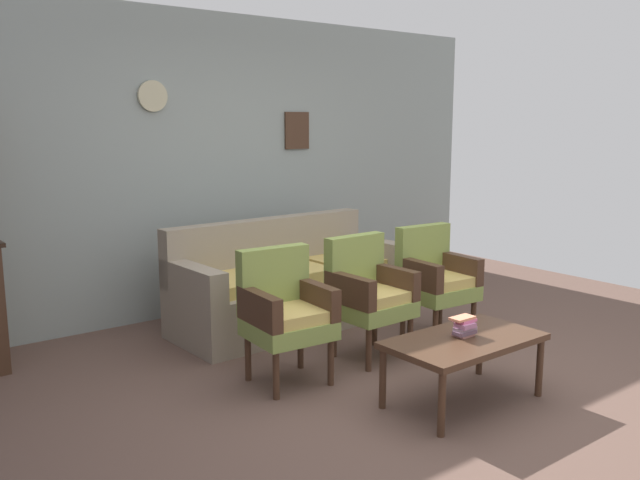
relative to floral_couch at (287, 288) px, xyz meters
The scene contains 8 objects.
ground_plane 1.82m from the floral_couch, 96.42° to the right, with size 7.68×7.68×0.00m, color brown.
wall_back_with_decor 1.35m from the floral_couch, 103.09° to the left, with size 6.40×0.09×2.70m.
floral_couch is the anchor object (origin of this frame).
armchair_near_couch_end 1.29m from the floral_couch, 125.49° to the right, with size 0.55×0.53×0.90m.
armchair_near_cabinet 1.03m from the floral_couch, 88.73° to the right, with size 0.53×0.50×0.90m.
armchair_by_doorway 1.27m from the floral_couch, 52.02° to the right, with size 0.55×0.52×0.90m.
coffee_table 2.02m from the floral_couch, 91.91° to the right, with size 1.00×0.56×0.42m.
book_stack_on_table 2.00m from the floral_couch, 91.23° to the right, with size 0.17×0.12×0.12m.
Camera 1 is at (-3.00, -2.83, 1.74)m, focal length 37.51 mm.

